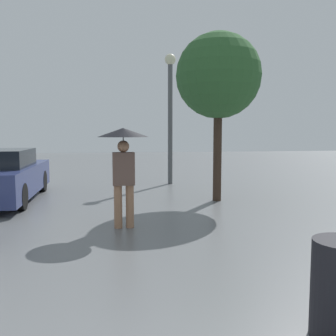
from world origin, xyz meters
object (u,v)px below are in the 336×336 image
(pedestrian, at_px, (123,152))
(tree, at_px, (218,76))
(street_lamp, at_px, (170,103))
(parked_car_farthest, at_px, (2,177))

(pedestrian, height_order, tree, tree)
(tree, distance_m, street_lamp, 3.30)
(pedestrian, distance_m, tree, 3.73)
(street_lamp, bearing_deg, pedestrian, -107.61)
(parked_car_farthest, bearing_deg, pedestrian, -47.32)
(street_lamp, bearing_deg, parked_car_farthest, -152.90)
(parked_car_farthest, relative_size, tree, 1.04)
(parked_car_farthest, distance_m, tree, 5.88)
(tree, relative_size, street_lamp, 0.98)
(pedestrian, bearing_deg, street_lamp, 72.39)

